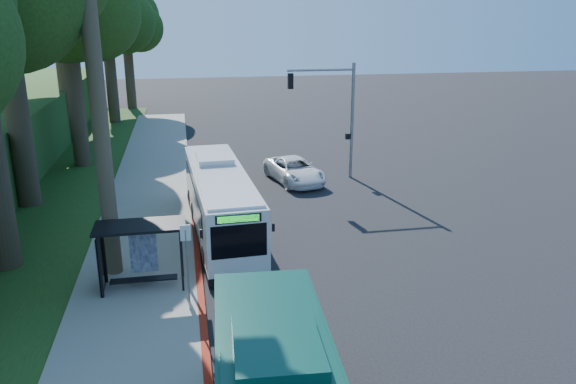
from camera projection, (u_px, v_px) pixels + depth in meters
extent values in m
plane|color=black|center=(311.00, 244.00, 24.77)|extent=(140.00, 140.00, 0.00)
cube|color=gray|center=(141.00, 256.00, 23.45)|extent=(4.50, 70.00, 0.12)
cube|color=#9C2011|center=(201.00, 295.00, 20.12)|extent=(0.25, 30.00, 0.13)
cube|color=#234719|center=(26.00, 224.00, 27.13)|extent=(8.00, 70.00, 0.06)
cube|color=black|center=(140.00, 226.00, 19.96)|extent=(3.20, 1.50, 0.10)
cube|color=black|center=(101.00, 263.00, 20.09)|extent=(0.06, 1.30, 2.20)
cube|color=navy|center=(143.00, 250.00, 20.99)|extent=(1.00, 0.12, 1.70)
cube|color=black|center=(144.00, 279.00, 20.49)|extent=(2.40, 0.40, 0.06)
cube|color=black|center=(104.00, 256.00, 20.67)|extent=(0.08, 0.08, 2.40)
cube|color=black|center=(182.00, 250.00, 21.16)|extent=(0.08, 0.08, 2.40)
cube|color=black|center=(100.00, 270.00, 19.54)|extent=(0.08, 0.08, 2.40)
cube|color=black|center=(182.00, 263.00, 20.04)|extent=(0.08, 0.08, 2.40)
cylinder|color=gray|center=(188.00, 272.00, 18.67)|extent=(0.06, 0.06, 3.00)
cube|color=white|center=(185.00, 233.00, 18.25)|extent=(0.35, 0.04, 0.55)
cylinder|color=gray|center=(352.00, 122.00, 33.93)|extent=(0.20, 0.20, 7.00)
cylinder|color=gray|center=(321.00, 70.00, 32.64)|extent=(4.00, 0.14, 0.14)
cube|color=black|center=(290.00, 81.00, 32.50)|extent=(0.30, 0.30, 0.90)
cube|color=black|center=(348.00, 136.00, 34.16)|extent=(0.25, 0.25, 0.35)
cylinder|color=#4C3F2D|center=(99.00, 108.00, 19.94)|extent=(0.60, 0.60, 13.00)
cylinder|color=#382B1E|center=(14.00, 93.00, 28.06)|extent=(1.18, 1.18, 11.90)
cylinder|color=#382B1E|center=(75.00, 92.00, 36.14)|extent=(1.06, 1.06, 9.80)
sphere|color=#1E390F|center=(91.00, 12.00, 33.77)|extent=(5.88, 5.88, 5.88)
sphere|color=#1E390F|center=(45.00, 8.00, 35.69)|extent=(5.46, 5.46, 5.46)
cylinder|color=#382B1E|center=(64.00, 70.00, 43.06)|extent=(1.14, 1.14, 11.20)
cylinder|color=#382B1E|center=(111.00, 73.00, 51.32)|extent=(1.02, 1.02, 9.10)
sphere|color=#1E390F|center=(105.00, 9.00, 49.63)|extent=(8.00, 8.00, 8.00)
sphere|color=#1E390F|center=(123.00, 21.00, 49.10)|extent=(5.60, 5.60, 5.60)
sphere|color=#1E390F|center=(91.00, 18.00, 50.92)|extent=(5.20, 5.20, 5.20)
cylinder|color=#382B1E|center=(129.00, 69.00, 59.09)|extent=(0.98, 0.98, 8.40)
sphere|color=#1E390F|center=(125.00, 18.00, 57.53)|extent=(7.00, 7.00, 7.00)
sphere|color=#1E390F|center=(139.00, 28.00, 57.09)|extent=(4.90, 4.90, 4.90)
sphere|color=#1E390F|center=(114.00, 25.00, 58.68)|extent=(4.55, 4.55, 4.55)
cube|color=silver|center=(220.00, 200.00, 25.49)|extent=(2.90, 11.10, 2.61)
cube|color=black|center=(221.00, 228.00, 25.90)|extent=(2.93, 11.16, 0.32)
cube|color=black|center=(219.00, 192.00, 25.84)|extent=(2.83, 8.69, 1.01)
cube|color=black|center=(239.00, 241.00, 20.38)|extent=(2.06, 0.22, 1.28)
cube|color=black|center=(208.00, 164.00, 30.45)|extent=(1.87, 0.21, 0.92)
cube|color=#19E533|center=(238.00, 218.00, 20.11)|extent=(1.52, 0.17, 0.26)
cube|color=silver|center=(219.00, 172.00, 25.08)|extent=(2.69, 10.55, 0.11)
cube|color=silver|center=(214.00, 158.00, 26.73)|extent=(1.75, 2.37, 0.32)
cylinder|color=black|center=(206.00, 257.00, 22.35)|extent=(0.32, 0.93, 0.92)
cylinder|color=black|center=(258.00, 252.00, 22.82)|extent=(0.32, 0.93, 0.92)
cylinder|color=black|center=(191.00, 198.00, 29.47)|extent=(0.32, 0.93, 0.92)
cylinder|color=black|center=(231.00, 195.00, 29.95)|extent=(0.32, 0.93, 0.92)
cube|color=black|center=(262.00, 308.00, 15.28)|extent=(1.99, 0.24, 0.98)
cube|color=#0B3D32|center=(277.00, 346.00, 11.25)|extent=(1.88, 2.54, 0.34)
cylinder|color=black|center=(310.00, 384.00, 14.61)|extent=(0.35, 0.99, 0.98)
imported|color=white|center=(294.00, 170.00, 33.83)|extent=(3.41, 5.54, 1.43)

